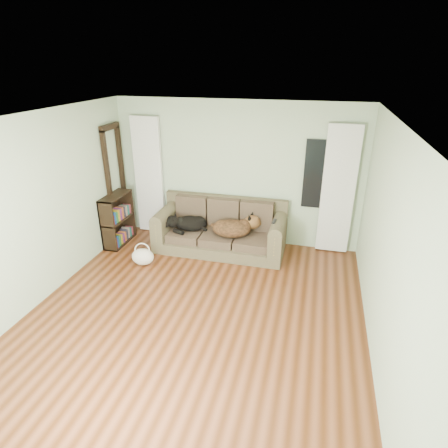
% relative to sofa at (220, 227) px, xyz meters
% --- Properties ---
extents(floor, '(5.00, 5.00, 0.00)m').
position_rel_sofa_xyz_m(floor, '(0.17, -1.97, -0.45)').
color(floor, '#47220C').
rests_on(floor, ground).
extents(ceiling, '(5.00, 5.00, 0.00)m').
position_rel_sofa_xyz_m(ceiling, '(0.17, -1.97, 2.15)').
color(ceiling, white).
rests_on(ceiling, ground).
extents(wall_back, '(4.50, 0.04, 2.60)m').
position_rel_sofa_xyz_m(wall_back, '(0.17, 0.53, 0.85)').
color(wall_back, '#AAC2A2').
rests_on(wall_back, ground).
extents(wall_left, '(0.04, 5.00, 2.60)m').
position_rel_sofa_xyz_m(wall_left, '(-2.08, -1.97, 0.85)').
color(wall_left, '#AAC2A2').
rests_on(wall_left, ground).
extents(wall_right, '(0.04, 5.00, 2.60)m').
position_rel_sofa_xyz_m(wall_right, '(2.42, -1.97, 0.85)').
color(wall_right, '#AAC2A2').
rests_on(wall_right, ground).
extents(curtain_left, '(0.55, 0.08, 2.25)m').
position_rel_sofa_xyz_m(curtain_left, '(-1.53, 0.45, 0.70)').
color(curtain_left, white).
rests_on(curtain_left, ground).
extents(curtain_right, '(0.55, 0.08, 2.25)m').
position_rel_sofa_xyz_m(curtain_right, '(1.97, 0.45, 0.70)').
color(curtain_right, white).
rests_on(curtain_right, ground).
extents(window_pane, '(0.50, 0.03, 1.20)m').
position_rel_sofa_xyz_m(window_pane, '(1.62, 0.50, 0.95)').
color(window_pane, black).
rests_on(window_pane, wall_back).
extents(door_casing, '(0.07, 0.60, 2.10)m').
position_rel_sofa_xyz_m(door_casing, '(-2.03, 0.07, 0.60)').
color(door_casing, black).
rests_on(door_casing, ground).
extents(sofa, '(2.31, 1.00, 0.94)m').
position_rel_sofa_xyz_m(sofa, '(0.00, 0.00, 0.00)').
color(sofa, '#454226').
rests_on(sofa, floor).
extents(dog_black_lab, '(0.62, 0.45, 0.25)m').
position_rel_sofa_xyz_m(dog_black_lab, '(-0.58, -0.04, 0.03)').
color(dog_black_lab, black).
rests_on(dog_black_lab, sofa).
extents(dog_shepherd, '(0.78, 0.61, 0.31)m').
position_rel_sofa_xyz_m(dog_shepherd, '(0.28, -0.07, 0.04)').
color(dog_shepherd, black).
rests_on(dog_shepherd, sofa).
extents(tv_remote, '(0.07, 0.19, 0.02)m').
position_rel_sofa_xyz_m(tv_remote, '(0.98, -0.15, 0.28)').
color(tv_remote, black).
rests_on(tv_remote, sofa).
extents(tote_bag, '(0.43, 0.36, 0.28)m').
position_rel_sofa_xyz_m(tote_bag, '(-1.13, -0.85, -0.29)').
color(tote_bag, silver).
rests_on(tote_bag, floor).
extents(bookshelf, '(0.31, 0.77, 0.96)m').
position_rel_sofa_xyz_m(bookshelf, '(-1.92, -0.20, 0.05)').
color(bookshelf, black).
rests_on(bookshelf, floor).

